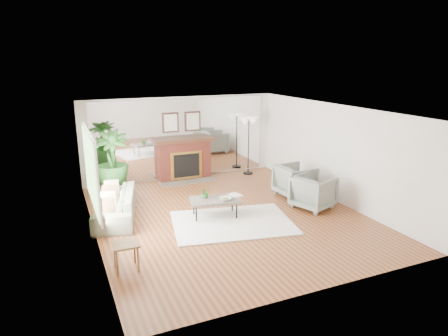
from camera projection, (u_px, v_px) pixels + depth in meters
name	position (u px, v px, depth m)	size (l,w,h in m)	color
ground	(227.00, 215.00, 9.47)	(7.00, 7.00, 0.00)	brown
wall_left	(92.00, 180.00, 8.00)	(0.02, 7.00, 2.50)	white
wall_right	(333.00, 153.00, 10.29)	(0.02, 7.00, 2.50)	white
wall_back	(182.00, 138.00, 12.23)	(6.00, 0.02, 2.50)	white
mirror_panel	(182.00, 138.00, 12.22)	(5.40, 0.04, 2.40)	silver
window_panel	(91.00, 170.00, 8.34)	(0.04, 2.40, 1.50)	#B2E09E
fireplace	(184.00, 158.00, 12.18)	(1.85, 0.83, 2.05)	maroon
area_rug	(232.00, 223.00, 9.01)	(2.65, 1.89, 0.03)	white
coffee_table	(215.00, 201.00, 9.26)	(1.23, 0.87, 0.45)	#62594D
sofa	(115.00, 205.00, 9.25)	(2.19, 0.85, 0.64)	slate
armchair_back	(295.00, 180.00, 10.76)	(0.90, 0.93, 0.84)	gray
armchair_front	(313.00, 192.00, 9.86)	(0.88, 0.91, 0.82)	gray
side_table	(126.00, 247.00, 6.93)	(0.45, 0.45, 0.50)	olive
potted_ficus	(112.00, 162.00, 10.48)	(1.01, 1.01, 1.80)	#2A231E
floor_lamp	(249.00, 126.00, 12.51)	(0.60, 0.33, 1.83)	black
tabletop_plant	(205.00, 192.00, 9.29)	(0.24, 0.21, 0.27)	#285F23
fruit_bowl	(226.00, 199.00, 9.16)	(0.26, 0.26, 0.06)	olive
book	(231.00, 196.00, 9.41)	(0.23, 0.32, 0.02)	olive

